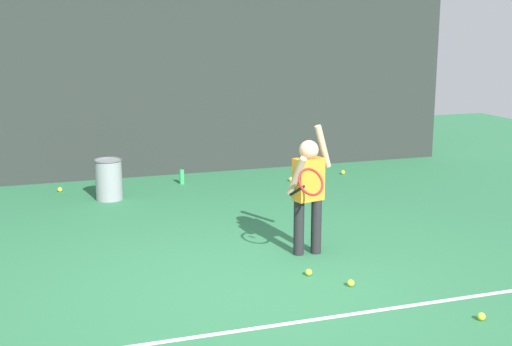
% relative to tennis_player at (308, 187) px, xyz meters
% --- Properties ---
extents(ground_plane, '(20.00, 20.00, 0.00)m').
position_rel_tennis_player_xyz_m(ground_plane, '(-0.96, -0.70, -0.73)').
color(ground_plane, '#2D7247').
extents(court_line_baseline, '(9.00, 0.05, 0.00)m').
position_rel_tennis_player_xyz_m(court_line_baseline, '(-0.96, -1.52, -0.72)').
color(court_line_baseline, white).
rests_on(court_line_baseline, ground).
extents(back_fence_windscreen, '(10.45, 0.08, 3.41)m').
position_rel_tennis_player_xyz_m(back_fence_windscreen, '(-0.96, 4.32, 0.98)').
color(back_fence_windscreen, '#282D2B').
rests_on(back_fence_windscreen, ground).
extents(fence_post_1, '(0.09, 0.09, 3.56)m').
position_rel_tennis_player_xyz_m(fence_post_1, '(-2.66, 4.38, 1.05)').
color(fence_post_1, slate).
rests_on(fence_post_1, ground).
extents(fence_post_2, '(0.09, 0.09, 3.56)m').
position_rel_tennis_player_xyz_m(fence_post_2, '(0.73, 4.38, 1.05)').
color(fence_post_2, slate).
rests_on(fence_post_2, ground).
extents(fence_post_3, '(0.09, 0.09, 3.56)m').
position_rel_tennis_player_xyz_m(fence_post_3, '(4.11, 4.38, 1.05)').
color(fence_post_3, slate).
rests_on(fence_post_3, ground).
extents(tennis_player, '(0.62, 0.69, 1.35)m').
position_rel_tennis_player_xyz_m(tennis_player, '(0.00, 0.00, 0.00)').
color(tennis_player, '#232326').
rests_on(tennis_player, ground).
extents(ball_hopper, '(0.38, 0.38, 0.56)m').
position_rel_tennis_player_xyz_m(ball_hopper, '(-1.68, 2.99, -0.44)').
color(ball_hopper, gray).
rests_on(ball_hopper, ground).
extents(water_bottle, '(0.07, 0.07, 0.22)m').
position_rel_tennis_player_xyz_m(water_bottle, '(-0.53, 3.59, -0.62)').
color(water_bottle, green).
rests_on(water_bottle, ground).
extents(tennis_ball_0, '(0.07, 0.07, 0.07)m').
position_rel_tennis_player_xyz_m(tennis_ball_0, '(-2.31, 3.66, -0.69)').
color(tennis_ball_0, '#CCE033').
rests_on(tennis_ball_0, ground).
extents(tennis_ball_1, '(0.07, 0.07, 0.07)m').
position_rel_tennis_player_xyz_m(tennis_ball_1, '(2.06, 3.43, -0.69)').
color(tennis_ball_1, '#CCE033').
rests_on(tennis_ball_1, ground).
extents(tennis_ball_2, '(0.07, 0.07, 0.07)m').
position_rel_tennis_player_xyz_m(tennis_ball_2, '(-0.23, -0.58, -0.69)').
color(tennis_ball_2, '#CCE033').
rests_on(tennis_ball_2, ground).
extents(tennis_ball_4, '(0.07, 0.07, 0.07)m').
position_rel_tennis_player_xyz_m(tennis_ball_4, '(0.03, -0.96, -0.69)').
color(tennis_ball_4, '#CCE033').
rests_on(tennis_ball_4, ground).
extents(tennis_ball_7, '(0.07, 0.07, 0.07)m').
position_rel_tennis_player_xyz_m(tennis_ball_7, '(1.09, 3.23, -0.69)').
color(tennis_ball_7, '#CCE033').
rests_on(tennis_ball_7, ground).
extents(tennis_ball_8, '(0.07, 0.07, 0.07)m').
position_rel_tennis_player_xyz_m(tennis_ball_8, '(0.70, -1.96, -0.69)').
color(tennis_ball_8, '#CCE033').
rests_on(tennis_ball_8, ground).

